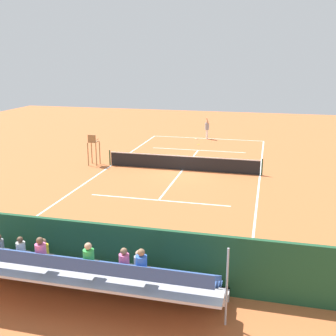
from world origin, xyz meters
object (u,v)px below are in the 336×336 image
at_px(tennis_net, 183,163).
at_px(bleacher_stand, 76,272).
at_px(tennis_ball_far, 198,145).
at_px(tennis_racket, 196,138).
at_px(umpire_chair, 93,146).
at_px(equipment_bag, 135,268).
at_px(courtside_bench, 198,264).
at_px(tennis_ball_near, 199,145).
at_px(tennis_player, 207,128).

height_order(tennis_net, bleacher_stand, bleacher_stand).
distance_m(tennis_net, tennis_ball_far, 7.96).
bearing_deg(bleacher_stand, tennis_net, -90.20).
distance_m(bleacher_stand, tennis_racket, 26.10).
relative_size(bleacher_stand, umpire_chair, 4.23).
bearing_deg(equipment_bag, tennis_net, -85.08).
distance_m(courtside_bench, tennis_ball_far, 21.54).
xyz_separation_m(umpire_chair, tennis_ball_near, (-5.93, -8.25, -1.28)).
bearing_deg(bleacher_stand, tennis_racket, -87.89).
bearing_deg(tennis_ball_near, umpire_chair, 54.29).
xyz_separation_m(bleacher_stand, courtside_bench, (-3.39, -2.09, -0.41)).
xyz_separation_m(umpire_chair, equipment_bag, (-7.35, 13.20, -1.13)).
xyz_separation_m(courtside_bench, tennis_ball_near, (3.61, -21.32, -0.53)).
height_order(tennis_net, tennis_ball_far, tennis_net).
distance_m(tennis_racket, tennis_ball_far, 2.84).
bearing_deg(tennis_racket, tennis_player, -175.29).
distance_m(umpire_chair, courtside_bench, 16.20).
distance_m(tennis_net, tennis_racket, 10.76).
distance_m(bleacher_stand, tennis_ball_near, 23.43).
xyz_separation_m(tennis_net, courtside_bench, (-3.34, 13.27, 0.06)).
distance_m(umpire_chair, tennis_racket, 12.14).
bearing_deg(courtside_bench, bleacher_stand, 31.65).
height_order(umpire_chair, courtside_bench, umpire_chair).
distance_m(tennis_net, umpire_chair, 6.26).
xyz_separation_m(tennis_net, bleacher_stand, (0.05, 15.36, 0.46)).
bearing_deg(tennis_ball_near, tennis_player, -94.92).
xyz_separation_m(tennis_net, umpire_chair, (6.20, 0.20, 0.81)).
bearing_deg(tennis_racket, courtside_bench, 100.30).
relative_size(courtside_bench, tennis_player, 0.93).
xyz_separation_m(tennis_player, tennis_ball_near, (0.24, 2.74, -0.98)).
bearing_deg(courtside_bench, tennis_racket, -79.70).
xyz_separation_m(courtside_bench, equipment_bag, (2.19, 0.13, -0.38)).
bearing_deg(tennis_ball_far, equipment_bag, 93.99).
bearing_deg(tennis_ball_near, equipment_bag, 93.80).
relative_size(equipment_bag, tennis_ball_near, 13.64).
relative_size(bleacher_stand, tennis_player, 4.70).
bearing_deg(bleacher_stand, courtside_bench, -148.35).
xyz_separation_m(courtside_bench, tennis_ball_far, (3.68, -21.21, -0.53)).
distance_m(tennis_net, bleacher_stand, 15.37).
height_order(tennis_net, courtside_bench, tennis_net).
xyz_separation_m(tennis_player, tennis_racket, (0.98, 0.08, -1.00)).
relative_size(tennis_net, tennis_racket, 18.34).
xyz_separation_m(courtside_bench, tennis_player, (3.38, -24.05, 0.46)).
bearing_deg(umpire_chair, tennis_net, -178.15).
relative_size(tennis_net, equipment_bag, 11.44).
xyz_separation_m(bleacher_stand, tennis_ball_far, (0.28, -23.31, -0.93)).
relative_size(courtside_bench, tennis_racket, 3.20).
bearing_deg(tennis_player, tennis_ball_near, 85.08).
bearing_deg(equipment_bag, umpire_chair, -60.88).
xyz_separation_m(tennis_net, equipment_bag, (-1.15, 13.40, -0.32)).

